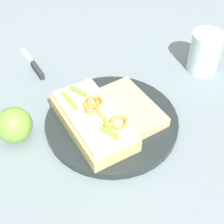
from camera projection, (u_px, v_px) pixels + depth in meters
ground_plane at (112, 124)px, 0.68m from camera, size 2.00×2.00×0.00m
plate at (112, 122)px, 0.67m from camera, size 0.26×0.26×0.02m
sandwich at (93, 120)px, 0.64m from camera, size 0.21×0.15×0.05m
bread_slice_side at (130, 108)px, 0.68m from camera, size 0.16×0.12×0.02m
apple_1 at (14, 125)px, 0.63m from camera, size 0.09×0.09×0.07m
drinking_glass at (205, 52)px, 0.77m from camera, size 0.07×0.07×0.10m
knife at (36, 67)px, 0.80m from camera, size 0.14×0.05×0.02m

